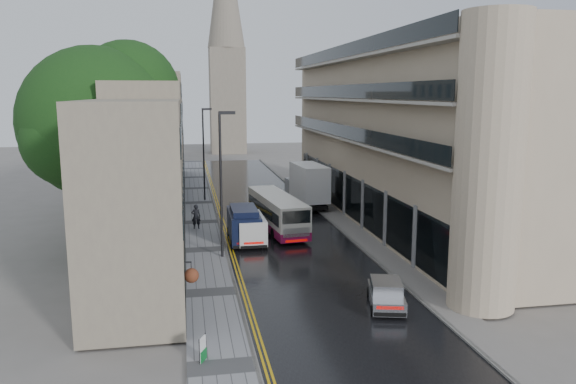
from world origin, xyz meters
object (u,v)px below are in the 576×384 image
object	(u,v)px
cream_bus	(274,221)
pedestrian	(196,217)
estate_sign	(202,349)
navy_van	(232,230)
lamp_post_near	(221,186)
white_lorry	(301,189)
lamp_post_far	(204,155)
tree_far	(124,142)
silver_hatchback	(374,302)
tree_near	(98,148)
white_van	(240,235)

from	to	relation	value
cream_bus	pedestrian	size ratio (longest dim) A/B	5.19
estate_sign	navy_van	bearing A→B (deg)	106.08
estate_sign	lamp_post_near	bearing A→B (deg)	108.08
white_lorry	navy_van	distance (m)	13.34
pedestrian	lamp_post_far	distance (m)	12.42
cream_bus	tree_far	bearing A→B (deg)	127.41
silver_hatchback	lamp_post_near	world-z (taller)	lamp_post_near
tree_far	navy_van	world-z (taller)	tree_far
white_lorry	silver_hatchback	bearing A→B (deg)	-97.87
tree_near	white_van	bearing A→B (deg)	-5.43
tree_far	lamp_post_near	xyz separation A→B (m)	(7.34, -15.66, -1.52)
tree_far	cream_bus	world-z (taller)	tree_far
navy_van	tree_far	bearing A→B (deg)	121.48
tree_far	lamp_post_far	distance (m)	8.23
white_van	estate_sign	size ratio (longest dim) A/B	4.54
lamp_post_far	estate_sign	bearing A→B (deg)	-115.38
navy_van	estate_sign	xyz separation A→B (m)	(-2.53, -16.18, -0.72)
tree_near	pedestrian	xyz separation A→B (m)	(6.15, 5.21, -5.87)
tree_far	white_lorry	bearing A→B (deg)	-8.74
tree_near	silver_hatchback	distance (m)	20.44
cream_bus	pedestrian	xyz separation A→B (m)	(-5.43, 3.94, -0.30)
cream_bus	silver_hatchback	xyz separation A→B (m)	(2.46, -14.75, -0.67)
cream_bus	lamp_post_near	size ratio (longest dim) A/B	1.08
tree_far	white_van	size ratio (longest dim) A/B	2.81
tree_far	pedestrian	size ratio (longest dim) A/B	6.55
estate_sign	silver_hatchback	bearing A→B (deg)	47.25
white_lorry	cream_bus	bearing A→B (deg)	-117.23
navy_van	lamp_post_far	world-z (taller)	lamp_post_far
lamp_post_near	tree_far	bearing A→B (deg)	117.22
cream_bus	lamp_post_far	distance (m)	16.70
tree_near	white_lorry	distance (m)	19.48
white_lorry	estate_sign	xyz separation A→B (m)	(-9.63, -27.46, -1.43)
tree_near	lamp_post_far	distance (m)	18.71
pedestrian	estate_sign	distance (m)	22.02
navy_van	lamp_post_near	world-z (taller)	lamp_post_near
cream_bus	silver_hatchback	bearing A→B (deg)	-87.02
tree_far	silver_hatchback	bearing A→B (deg)	-62.58
tree_near	lamp_post_far	xyz separation A→B (m)	(7.24, 17.09, -2.40)
white_lorry	pedestrian	xyz separation A→B (m)	(-9.40, -5.44, -0.97)
silver_hatchback	lamp_post_far	world-z (taller)	lamp_post_far
tree_far	navy_van	bearing A→B (deg)	-59.08
estate_sign	tree_near	bearing A→B (deg)	134.40
tree_far	lamp_post_near	world-z (taller)	tree_far
silver_hatchback	pedestrian	size ratio (longest dim) A/B	1.89
cream_bus	white_van	distance (m)	3.41
cream_bus	estate_sign	world-z (taller)	cream_bus
tree_near	estate_sign	world-z (taller)	tree_near
pedestrian	white_van	bearing A→B (deg)	117.36
white_van	pedestrian	size ratio (longest dim) A/B	2.33
tree_far	estate_sign	size ratio (longest dim) A/B	12.74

